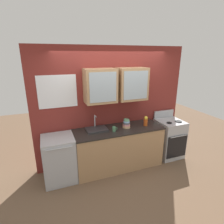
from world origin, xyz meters
name	(u,v)px	position (x,y,z in m)	size (l,w,h in m)	color
ground_plane	(118,166)	(0.00, 0.00, 0.00)	(10.00, 10.00, 0.00)	brown
back_wall_unit	(113,101)	(-0.01, 0.32, 1.45)	(3.46, 0.49, 2.62)	maroon
counter	(118,148)	(0.00, 0.00, 0.46)	(1.94, 0.67, 0.92)	#A87F56
stove_range	(169,138)	(1.35, 0.00, 0.47)	(0.58, 0.65, 1.10)	#ADAFB5
sink_faucet	(97,129)	(-0.46, 0.10, 0.94)	(0.44, 0.33, 0.29)	#2D2D30
bowl_stack	(127,124)	(0.18, 0.00, 1.00)	(0.16, 0.16, 0.19)	#E0AD7F
vase	(146,121)	(0.63, -0.05, 1.02)	(0.09, 0.09, 0.22)	#BF4C19
cup_near_sink	(114,129)	(-0.14, -0.10, 0.97)	(0.11, 0.07, 0.10)	#4C7F59
dishwasher	(59,159)	(-1.27, 0.00, 0.46)	(0.61, 0.65, 0.92)	#ADAFB5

